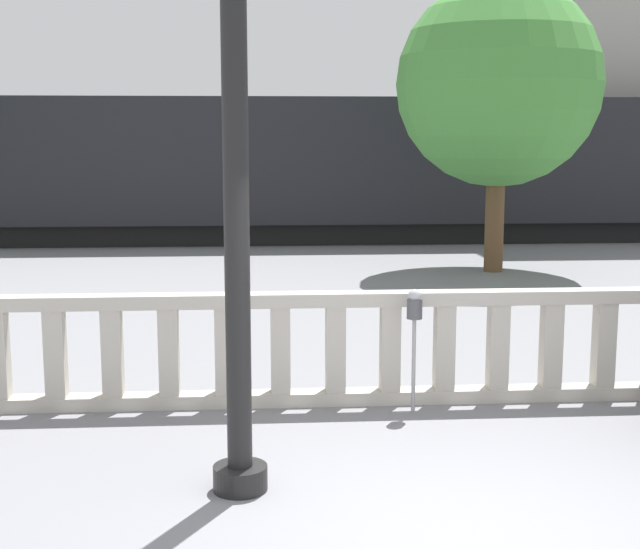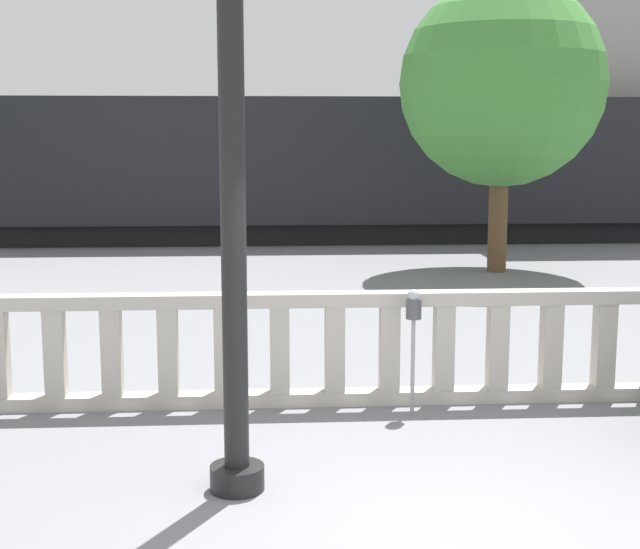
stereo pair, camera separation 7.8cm
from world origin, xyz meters
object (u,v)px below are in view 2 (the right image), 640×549
at_px(lamppost, 231,87).
at_px(tree_right, 502,84).
at_px(parking_meter, 414,315).
at_px(train_near, 432,166).
at_px(train_far, 265,163).

height_order(lamppost, tree_right, lamppost).
bearing_deg(lamppost, tree_right, 65.75).
xyz_separation_m(parking_meter, tree_right, (3.26, 9.13, 2.77)).
height_order(train_near, train_far, train_near).
distance_m(train_near, train_far, 7.02).
relative_size(train_near, train_far, 0.90).
relative_size(lamppost, tree_right, 1.02).
bearing_deg(tree_right, parking_meter, -109.63).
bearing_deg(parking_meter, lamppost, -131.92).
xyz_separation_m(train_near, tree_right, (0.31, -5.62, 1.83)).
bearing_deg(train_near, lamppost, -105.63).
distance_m(train_near, tree_right, 5.92).
xyz_separation_m(train_near, train_far, (-4.40, 5.47, -0.09)).
bearing_deg(parking_meter, train_far, 94.10).
distance_m(lamppost, train_near, 17.35).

